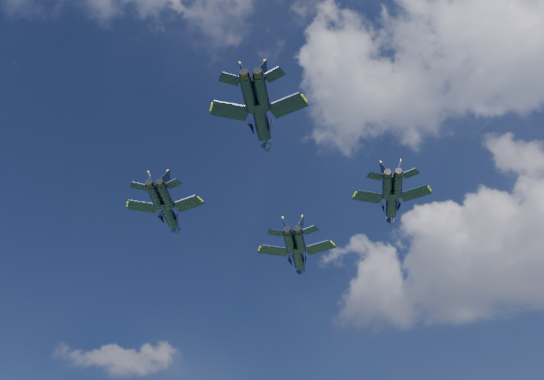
{
  "coord_description": "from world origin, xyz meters",
  "views": [
    {
      "loc": [
        36.07,
        -58.92,
        3.29
      ],
      "look_at": [
        -5.67,
        2.94,
        57.93
      ],
      "focal_mm": 40.0,
      "sensor_mm": 36.0,
      "label": 1
    }
  ],
  "objects": [
    {
      "name": "jet_right",
      "position": [
        8.76,
        14.21,
        56.26
      ],
      "size": [
        11.02,
        15.0,
        3.6
      ],
      "rotation": [
        0.0,
        0.0,
        0.46
      ],
      "color": "black"
    },
    {
      "name": "jet_left",
      "position": [
        -21.54,
        -2.47,
        56.51
      ],
      "size": [
        11.45,
        15.54,
        3.75
      ],
      "rotation": [
        0.0,
        0.0,
        0.48
      ],
      "color": "black"
    },
    {
      "name": "jet_slot",
      "position": [
        2.95,
        -12.23,
        56.05
      ],
      "size": [
        11.64,
        15.84,
        3.81
      ],
      "rotation": [
        0.0,
        0.0,
        0.46
      ],
      "color": "black"
    },
    {
      "name": "jet_lead",
      "position": [
        -12.37,
        21.14,
        57.08
      ],
      "size": [
        12.73,
        17.35,
        4.16
      ],
      "rotation": [
        0.0,
        0.0,
        0.46
      ],
      "color": "black"
    }
  ]
}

